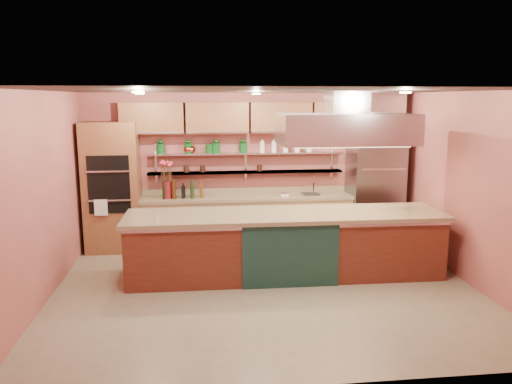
{
  "coord_description": "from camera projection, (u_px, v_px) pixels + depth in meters",
  "views": [
    {
      "loc": [
        -0.93,
        -6.74,
        2.7
      ],
      "look_at": [
        -0.03,
        1.0,
        1.23
      ],
      "focal_mm": 35.0,
      "sensor_mm": 36.0,
      "label": 1
    }
  ],
  "objects": [
    {
      "name": "oil_bottle_cluster",
      "position": [
        183.0,
        191.0,
        8.95
      ],
      "size": [
        0.79,
        0.33,
        0.25
      ],
      "primitive_type": "cube",
      "rotation": [
        0.0,
        0.0,
        -0.15
      ],
      "color": "black",
      "rests_on": "back_counter"
    },
    {
      "name": "oven_stack",
      "position": [
        112.0,
        187.0,
        8.82
      ],
      "size": [
        0.95,
        0.64,
        2.3
      ],
      "primitive_type": "cube",
      "color": "brown",
      "rests_on": "floor"
    },
    {
      "name": "ceiling",
      "position": [
        267.0,
        91.0,
        6.66
      ],
      "size": [
        6.0,
        5.0,
        0.02
      ],
      "primitive_type": "cube",
      "color": "black",
      "rests_on": "wall_back"
    },
    {
      "name": "wall_right",
      "position": [
        470.0,
        189.0,
        7.27
      ],
      "size": [
        0.04,
        5.0,
        2.8
      ],
      "primitive_type": "cube",
      "color": "#B15953",
      "rests_on": "floor"
    },
    {
      "name": "green_canister",
      "position": [
        209.0,
        149.0,
        9.08
      ],
      "size": [
        0.16,
        0.16,
        0.16
      ],
      "primitive_type": "cylinder",
      "rotation": [
        0.0,
        0.0,
        -0.17
      ],
      "color": "#0F4818",
      "rests_on": "wall_shelf_upper"
    },
    {
      "name": "range_hood",
      "position": [
        346.0,
        129.0,
        7.42
      ],
      "size": [
        2.0,
        1.0,
        0.45
      ],
      "primitive_type": "cube",
      "color": "silver",
      "rests_on": "ceiling"
    },
    {
      "name": "upper_cabinets",
      "position": [
        249.0,
        118.0,
        9.01
      ],
      "size": [
        4.6,
        0.36,
        0.55
      ],
      "primitive_type": "cube",
      "color": "brown",
      "rests_on": "wall_back"
    },
    {
      "name": "copper_kettle",
      "position": [
        191.0,
        149.0,
        9.04
      ],
      "size": [
        0.22,
        0.22,
        0.14
      ],
      "primitive_type": "ellipsoid",
      "rotation": [
        0.0,
        0.0,
        -0.35
      ],
      "color": "#B04228",
      "rests_on": "wall_shelf_upper"
    },
    {
      "name": "wall_back",
      "position": [
        248.0,
        168.0,
        9.36
      ],
      "size": [
        6.0,
        0.04,
        2.8
      ],
      "primitive_type": "cube",
      "color": "#B15953",
      "rests_on": "floor"
    },
    {
      "name": "refrigerator",
      "position": [
        375.0,
        188.0,
        9.35
      ],
      "size": [
        0.95,
        0.72,
        2.1
      ],
      "primitive_type": "cube",
      "color": "gray",
      "rests_on": "floor"
    },
    {
      "name": "wall_shelf_lower",
      "position": [
        246.0,
        172.0,
        9.24
      ],
      "size": [
        3.6,
        0.26,
        0.03
      ],
      "primitive_type": "cube",
      "color": "silver",
      "rests_on": "wall_back"
    },
    {
      "name": "wall_shelf_upper",
      "position": [
        246.0,
        153.0,
        9.18
      ],
      "size": [
        3.6,
        0.26,
        0.03
      ],
      "primitive_type": "cube",
      "color": "silver",
      "rests_on": "wall_back"
    },
    {
      "name": "ceiling_downlights",
      "position": [
        265.0,
        93.0,
        6.87
      ],
      "size": [
        4.0,
        2.8,
        0.02
      ],
      "primitive_type": "cube",
      "color": "#FFE5A5",
      "rests_on": "ceiling"
    },
    {
      "name": "island",
      "position": [
        285.0,
        244.0,
        7.64
      ],
      "size": [
        4.74,
        1.09,
        0.99
      ],
      "primitive_type": "cube",
      "rotation": [
        0.0,
        0.0,
        -0.01
      ],
      "color": "maroon",
      "rests_on": "floor"
    },
    {
      "name": "floor",
      "position": [
        266.0,
        289.0,
        7.19
      ],
      "size": [
        6.0,
        5.0,
        0.02
      ],
      "primitive_type": "cube",
      "color": "gray",
      "rests_on": "ground"
    },
    {
      "name": "wall_front",
      "position": [
        304.0,
        245.0,
        4.48
      ],
      "size": [
        6.0,
        0.04,
        2.8
      ],
      "primitive_type": "cube",
      "color": "#B15953",
      "rests_on": "floor"
    },
    {
      "name": "bar_faucet",
      "position": [
        313.0,
        188.0,
        9.32
      ],
      "size": [
        0.04,
        0.04,
        0.23
      ],
      "primitive_type": "cylinder",
      "rotation": [
        0.0,
        0.0,
        -0.39
      ],
      "color": "silver",
      "rests_on": "back_counter"
    },
    {
      "name": "back_counter",
      "position": [
        247.0,
        221.0,
        9.24
      ],
      "size": [
        3.84,
        0.64,
        0.93
      ],
      "primitive_type": "cube",
      "color": "tan",
      "rests_on": "floor"
    },
    {
      "name": "wall_left",
      "position": [
        41.0,
        198.0,
        6.58
      ],
      "size": [
        0.04,
        5.0,
        2.8
      ],
      "primitive_type": "cube",
      "color": "#B15953",
      "rests_on": "floor"
    },
    {
      "name": "kitchen_scale",
      "position": [
        285.0,
        194.0,
        9.18
      ],
      "size": [
        0.16,
        0.14,
        0.08
      ],
      "primitive_type": "cube",
      "rotation": [
        0.0,
        0.0,
        -0.25
      ],
      "color": "white",
      "rests_on": "back_counter"
    },
    {
      "name": "flower_vase",
      "position": [
        167.0,
        190.0,
        8.91
      ],
      "size": [
        0.2,
        0.2,
        0.3
      ],
      "primitive_type": "cylinder",
      "rotation": [
        0.0,
        0.0,
        0.17
      ],
      "color": "maroon",
      "rests_on": "back_counter"
    }
  ]
}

